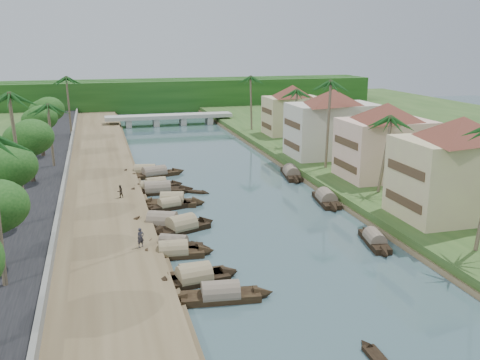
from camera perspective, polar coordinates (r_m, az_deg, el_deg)
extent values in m
plane|color=#3C555A|center=(52.63, 3.41, -6.05)|extent=(220.00, 220.00, 0.00)
cube|color=brown|center=(69.03, -14.75, -1.07)|extent=(10.00, 180.00, 0.80)
cube|color=#29491D|center=(77.29, 12.10, 0.93)|extent=(16.00, 180.00, 1.20)
cube|color=black|center=(69.49, -21.78, -1.30)|extent=(8.00, 180.00, 1.40)
cube|color=slate|center=(68.92, -18.29, -0.55)|extent=(0.40, 180.00, 1.10)
cube|color=#143E10|center=(143.19, -8.86, 8.76)|extent=(120.00, 4.00, 8.00)
cube|color=#143E10|center=(148.14, -9.08, 8.95)|extent=(120.00, 4.00, 8.00)
cube|color=#143E10|center=(153.09, -9.29, 9.13)|extent=(120.00, 4.00, 8.00)
cube|color=#A2A399|center=(120.77, -7.55, 6.75)|extent=(28.00, 4.00, 0.80)
cube|color=#A2A399|center=(120.08, -11.81, 5.99)|extent=(1.20, 3.50, 1.80)
cube|color=#A2A399|center=(120.57, -8.95, 6.15)|extent=(1.20, 3.50, 1.80)
cube|color=#A2A399|center=(121.36, -6.12, 6.31)|extent=(1.20, 3.50, 1.80)
cube|color=#A2A399|center=(122.43, -3.33, 6.44)|extent=(1.20, 3.50, 1.80)
cube|color=tan|center=(58.17, 22.19, 0.25)|extent=(12.00, 8.00, 8.00)
pyramid|color=brown|center=(57.19, 22.69, 5.20)|extent=(14.85, 14.85, 2.20)
cube|color=#483321|center=(55.28, 16.98, -2.16)|extent=(0.10, 6.40, 0.90)
cube|color=#483321|center=(54.47, 17.23, 1.06)|extent=(0.10, 6.40, 0.90)
cube|color=beige|center=(71.71, 15.17, 3.23)|extent=(11.00, 8.00, 7.50)
pyramid|color=brown|center=(70.94, 15.44, 7.07)|extent=(14.11, 14.11, 2.20)
cube|color=#483321|center=(69.50, 11.11, 1.53)|extent=(0.10, 6.40, 0.90)
cube|color=#483321|center=(68.89, 11.23, 3.96)|extent=(0.10, 6.40, 0.90)
cube|color=beige|center=(83.40, 9.78, 5.28)|extent=(13.00, 8.00, 8.00)
pyramid|color=brown|center=(82.73, 9.94, 8.77)|extent=(15.59, 15.59, 2.20)
cube|color=#483321|center=(81.24, 5.51, 3.74)|extent=(0.10, 6.40, 0.90)
cube|color=#483321|center=(80.69, 5.57, 5.97)|extent=(0.10, 6.40, 0.90)
cube|color=tan|center=(102.09, 5.57, 6.87)|extent=(10.00, 7.00, 7.00)
pyramid|color=brown|center=(101.56, 5.63, 9.44)|extent=(12.62, 12.62, 2.20)
cube|color=#483321|center=(100.69, 2.84, 5.80)|extent=(0.10, 5.60, 0.90)
cube|color=#483321|center=(100.29, 2.86, 7.38)|extent=(0.10, 5.60, 0.90)
cube|color=black|center=(40.49, -2.08, -12.44)|extent=(6.02, 2.43, 0.70)
cone|color=black|center=(40.92, 2.55, -12.00)|extent=(1.84, 1.81, 1.83)
cone|color=black|center=(40.23, -6.81, -12.60)|extent=(1.84, 1.81, 1.83)
cylinder|color=#7D6F5D|center=(40.31, -2.09, -11.96)|extent=(4.66, 2.36, 1.90)
cube|color=black|center=(43.16, -4.89, -10.67)|extent=(5.74, 2.75, 0.70)
cone|color=black|center=(44.09, -1.07, -9.93)|extent=(1.85, 1.98, 1.94)
cone|color=black|center=(42.36, -8.89, -11.20)|extent=(1.85, 1.98, 1.94)
cylinder|color=#91845C|center=(43.00, -4.90, -10.21)|extent=(4.46, 2.64, 2.04)
cube|color=black|center=(43.83, -4.82, -10.25)|extent=(5.26, 1.83, 0.70)
cone|color=black|center=(44.44, -1.14, -9.72)|extent=(1.55, 1.52, 1.63)
cone|color=black|center=(43.33, -8.62, -10.57)|extent=(1.55, 1.52, 1.63)
cylinder|color=#91845C|center=(43.67, -4.84, -9.80)|extent=(4.04, 1.84, 1.69)
cube|color=black|center=(49.83, -7.10, -7.13)|extent=(5.39, 3.69, 0.70)
cone|color=black|center=(49.07, -3.86, -7.30)|extent=(1.98, 1.98, 1.65)
cone|color=black|center=(50.68, -10.24, -6.78)|extent=(1.98, 1.98, 1.65)
cylinder|color=#7D6F5D|center=(49.69, -7.11, -6.73)|extent=(4.31, 3.24, 1.72)
cube|color=black|center=(48.25, -7.11, -7.89)|extent=(5.54, 2.29, 0.70)
cone|color=black|center=(48.43, -3.54, -7.60)|extent=(1.70, 1.78, 1.82)
cone|color=black|center=(48.18, -10.71, -7.97)|extent=(1.70, 1.78, 1.82)
cylinder|color=#91845C|center=(48.10, -7.12, -7.47)|extent=(4.27, 2.25, 1.90)
cube|color=black|center=(54.25, -6.23, -5.24)|extent=(6.05, 4.11, 0.70)
cone|color=black|center=(55.78, -3.46, -4.52)|extent=(2.28, 2.44, 2.14)
cone|color=black|center=(52.82, -9.18, -5.83)|extent=(2.28, 2.44, 2.14)
cylinder|color=#91845C|center=(54.13, -6.25, -4.86)|extent=(4.85, 3.70, 2.27)
cube|color=black|center=(55.60, -8.26, -4.81)|extent=(6.44, 4.41, 0.70)
cone|color=black|center=(54.74, -4.86, -4.93)|extent=(2.41, 2.50, 2.15)
cone|color=black|center=(56.59, -11.56, -4.52)|extent=(2.41, 2.50, 2.15)
cylinder|color=#7D6F5D|center=(55.47, -8.28, -4.44)|extent=(5.16, 3.92, 2.26)
cube|color=black|center=(61.34, -7.54, -2.89)|extent=(5.09, 2.73, 0.70)
cone|color=black|center=(62.34, -5.25, -2.45)|extent=(1.70, 1.69, 1.53)
cone|color=black|center=(60.40, -9.91, -3.19)|extent=(1.70, 1.69, 1.53)
cylinder|color=#91845C|center=(61.23, -7.55, -2.55)|extent=(4.00, 2.49, 1.59)
cube|color=black|center=(62.53, -7.24, -2.53)|extent=(5.95, 3.27, 0.70)
cone|color=black|center=(62.32, -4.37, -2.44)|extent=(2.03, 2.20, 2.06)
cone|color=black|center=(62.84, -10.08, -2.48)|extent=(2.03, 2.20, 2.06)
cylinder|color=#91845C|center=(62.42, -7.25, -2.20)|extent=(4.67, 3.07, 2.18)
cube|color=black|center=(67.55, -8.78, -1.27)|extent=(6.77, 2.15, 0.70)
cone|color=black|center=(67.93, -5.65, -1.01)|extent=(1.95, 1.84, 2.02)
cone|color=black|center=(67.33, -11.95, -1.41)|extent=(1.95, 1.84, 2.02)
cylinder|color=#7D6F5D|center=(67.45, -8.80, -0.96)|extent=(5.18, 2.19, 2.08)
cube|color=black|center=(68.61, -9.49, -1.05)|extent=(5.16, 2.86, 0.70)
cone|color=black|center=(68.17, -7.24, -1.00)|extent=(1.75, 1.77, 1.60)
cone|color=black|center=(69.10, -11.72, -0.98)|extent=(1.75, 1.77, 1.60)
cylinder|color=#91845C|center=(68.51, -9.51, -0.74)|extent=(4.06, 2.61, 1.67)
cube|color=black|center=(69.86, -8.94, -0.74)|extent=(5.42, 2.42, 0.70)
cone|color=black|center=(70.52, -6.64, -0.44)|extent=(1.71, 1.79, 1.78)
cone|color=black|center=(69.27, -11.28, -0.91)|extent=(1.71, 1.79, 1.78)
cylinder|color=#91845C|center=(69.76, -8.95, -0.44)|extent=(4.20, 2.34, 1.87)
cube|color=black|center=(75.84, -9.11, 0.50)|extent=(7.06, 3.60, 0.70)
cone|color=black|center=(77.21, -6.51, 0.91)|extent=(2.30, 2.14, 1.92)
cone|color=black|center=(74.59, -11.81, 0.19)|extent=(2.30, 2.14, 1.92)
cylinder|color=#7D6F5D|center=(75.74, -9.12, 0.78)|extent=(5.53, 3.25, 1.97)
cube|color=black|center=(76.93, -10.08, 0.66)|extent=(6.37, 3.04, 0.70)
cone|color=black|center=(76.67, -7.56, 0.78)|extent=(2.05, 2.07, 1.98)
cone|color=black|center=(77.29, -12.59, 0.66)|extent=(2.05, 2.07, 1.98)
cylinder|color=#91845C|center=(76.84, -10.09, 0.93)|extent=(4.96, 2.86, 2.07)
cube|color=black|center=(52.17, 14.14, -6.46)|extent=(2.54, 5.66, 0.70)
cone|color=black|center=(54.84, 13.16, -5.25)|extent=(1.66, 1.78, 1.57)
cone|color=black|center=(49.48, 15.25, -7.63)|extent=(1.66, 1.78, 1.57)
cylinder|color=#7D6F5D|center=(52.03, 14.17, -6.07)|extent=(2.36, 4.40, 1.61)
cube|color=black|center=(63.91, 9.19, -2.23)|extent=(2.80, 6.36, 0.70)
cone|color=black|center=(67.03, 8.39, -1.31)|extent=(1.99, 2.00, 1.95)
cone|color=black|center=(60.77, 10.08, -3.09)|extent=(1.99, 2.00, 1.95)
cylinder|color=#7D6F5D|center=(63.80, 9.20, -1.90)|extent=(2.67, 4.93, 2.03)
cube|color=black|center=(75.38, 5.50, 0.53)|extent=(3.06, 7.06, 0.70)
cone|color=black|center=(78.97, 4.98, 1.26)|extent=(2.05, 2.20, 1.98)
cone|color=black|center=(71.76, 6.08, -0.15)|extent=(2.05, 2.20, 1.98)
cylinder|color=#7D6F5D|center=(75.28, 5.51, 0.81)|extent=(2.87, 5.48, 2.03)
cone|color=black|center=(36.09, 13.23, -16.71)|extent=(0.88, 1.20, 0.86)
cube|color=black|center=(50.19, -7.10, -7.09)|extent=(3.86, 1.04, 0.35)
cone|color=black|center=(50.60, -4.70, -6.84)|extent=(1.00, 0.90, 0.85)
cone|color=black|center=(49.87, -9.54, -7.33)|extent=(1.00, 0.90, 0.85)
cube|color=black|center=(67.64, -5.44, -1.23)|extent=(3.86, 2.85, 0.35)
cone|color=black|center=(66.82, -3.64, -1.39)|extent=(1.29, 1.23, 0.81)
cone|color=black|center=(68.52, -7.21, -1.07)|extent=(1.29, 1.23, 0.81)
cylinder|color=#6D5F49|center=(64.20, 14.95, 2.58)|extent=(1.50, 0.36, 8.91)
sphere|color=#184918|center=(63.47, 15.21, 6.36)|extent=(3.20, 3.20, 3.20)
cylinder|color=#6D5F49|center=(75.04, 9.34, 5.84)|extent=(0.64, 0.36, 12.11)
sphere|color=#184918|center=(74.37, 9.53, 10.26)|extent=(3.20, 3.20, 3.20)
cylinder|color=#6D5F49|center=(90.27, 5.68, 6.58)|extent=(1.21, 0.36, 9.36)
sphere|color=#184918|center=(89.73, 5.75, 9.42)|extent=(3.20, 3.20, 3.20)
cylinder|color=#6D5F49|center=(61.07, -22.60, 3.00)|extent=(0.79, 0.36, 12.03)
sphere|color=#184918|center=(60.27, -23.14, 8.37)|extent=(3.20, 3.20, 3.20)
cylinder|color=#6D5F49|center=(78.95, -19.50, 4.50)|extent=(0.51, 0.36, 8.66)
sphere|color=#184918|center=(78.37, -19.76, 7.49)|extent=(3.20, 3.20, 3.20)
cylinder|color=#6D5F49|center=(106.34, 1.23, 8.19)|extent=(0.67, 0.36, 10.47)
sphere|color=#184918|center=(105.88, 1.25, 10.89)|extent=(3.20, 3.20, 3.20)
cylinder|color=#6D5F49|center=(105.37, -17.77, 7.57)|extent=(0.51, 0.36, 10.56)
sphere|color=#184918|center=(104.91, -17.99, 10.31)|extent=(3.20, 3.20, 3.20)
cylinder|color=#413425|center=(55.05, -23.06, -2.66)|extent=(0.60, 0.60, 3.93)
ellipsoid|color=#143E10|center=(54.12, -23.46, 1.14)|extent=(4.68, 4.68, 3.85)
cylinder|color=#413425|center=(71.70, -21.33, 1.31)|extent=(0.60, 0.60, 3.74)
ellipsoid|color=#143E10|center=(71.01, -21.60, 4.12)|extent=(5.32, 5.32, 4.37)
cylinder|color=#413425|center=(87.02, -20.35, 3.68)|extent=(0.60, 0.60, 3.87)
ellipsoid|color=#143E10|center=(86.44, -20.57, 6.09)|extent=(4.57, 4.57, 3.76)
cylinder|color=#413425|center=(100.25, -19.73, 5.03)|extent=(0.60, 0.60, 3.58)
ellipsoid|color=#143E10|center=(99.78, -19.90, 6.96)|extent=(5.26, 5.26, 4.32)
cylinder|color=#413425|center=(88.46, 11.90, 4.33)|extent=(0.60, 0.60, 3.88)
ellipsoid|color=#143E10|center=(87.88, 12.03, 6.71)|extent=(4.75, 4.75, 3.90)
imported|color=#292830|center=(48.39, -10.55, -6.06)|extent=(0.75, 0.62, 1.78)
imported|color=#2F2821|center=(63.68, -12.67, -1.20)|extent=(0.91, 0.85, 1.50)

